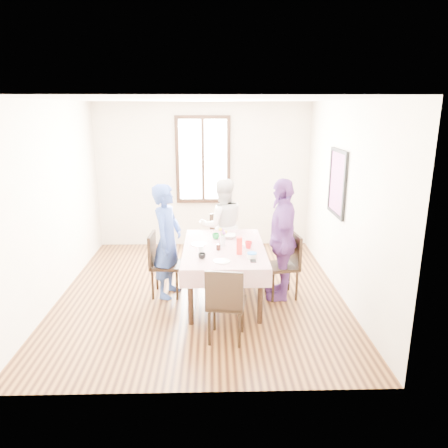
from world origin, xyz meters
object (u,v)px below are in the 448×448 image
at_px(chair_far, 222,244).
at_px(person_far, 222,226).
at_px(chair_right, 282,266).
at_px(person_right, 281,239).
at_px(person_left, 167,241).
at_px(chair_left, 166,265).
at_px(dining_table, 224,273).
at_px(chair_near, 226,303).

bearing_deg(chair_far, person_far, 92.43).
relative_size(chair_right, person_right, 0.54).
xyz_separation_m(chair_right, person_left, (-1.61, 0.10, 0.35)).
distance_m(chair_right, person_right, 0.40).
distance_m(person_left, person_far, 1.21).
relative_size(chair_left, person_far, 0.59).
distance_m(chair_far, person_right, 1.36).
bearing_deg(dining_table, person_far, 90.00).
distance_m(chair_far, chair_near, 2.16).
height_order(dining_table, person_left, person_left).
height_order(chair_near, person_far, person_far).
xyz_separation_m(chair_left, chair_right, (1.63, -0.10, 0.00)).
relative_size(dining_table, person_right, 0.92).
distance_m(chair_left, chair_near, 1.47).
distance_m(chair_left, person_left, 0.35).
distance_m(dining_table, chair_left, 0.83).
distance_m(person_left, person_right, 1.59).
distance_m(dining_table, person_left, 0.91).
bearing_deg(chair_right, person_far, 30.32).
bearing_deg(chair_left, person_far, 141.52).
distance_m(chair_right, person_far, 1.33).
relative_size(dining_table, chair_left, 1.73).
height_order(chair_far, person_left, person_left).
distance_m(chair_left, chair_right, 1.63).
height_order(dining_table, chair_left, chair_left).
relative_size(dining_table, chair_near, 1.73).
bearing_deg(chair_near, person_far, 99.87).
distance_m(chair_near, person_left, 1.50).
relative_size(chair_near, person_far, 0.59).
relative_size(chair_left, chair_right, 1.00).
bearing_deg(person_left, chair_near, -131.68).
bearing_deg(chair_left, dining_table, 82.99).
distance_m(chair_left, person_right, 1.66).
xyz_separation_m(chair_far, person_left, (-0.79, -0.93, 0.35)).
xyz_separation_m(person_left, person_right, (1.58, -0.10, 0.05)).
xyz_separation_m(chair_far, person_far, (0.00, -0.02, 0.31)).
bearing_deg(person_far, chair_near, 81.60).
xyz_separation_m(person_left, person_far, (0.79, 0.91, -0.04)).
relative_size(chair_right, person_far, 0.59).
bearing_deg(person_right, chair_near, -28.83).
height_order(chair_far, person_far, person_far).
xyz_separation_m(dining_table, person_left, (-0.79, 0.15, 0.43)).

